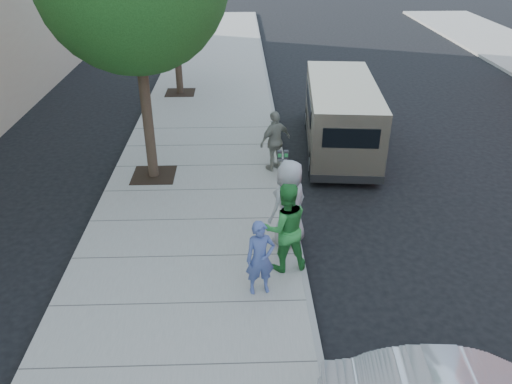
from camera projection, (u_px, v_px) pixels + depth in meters
ground at (235, 224)px, 12.19m from camera, size 120.00×120.00×0.00m
sidewalk at (194, 222)px, 12.13m from camera, size 5.00×60.00×0.15m
curb_face at (293, 220)px, 12.20m from camera, size 0.12×60.00×0.16m
parking_meter at (282, 164)px, 12.54m from camera, size 0.28×0.10×1.35m
van at (340, 115)px, 15.56m from camera, size 2.47×6.02×2.18m
person_officer at (260, 258)px, 9.41m from camera, size 0.63×0.48×1.56m
person_green_shirt at (285, 227)px, 9.99m from camera, size 1.06×0.89×1.94m
person_gray_shirt at (289, 204)px, 10.76m from camera, size 1.16×1.11×2.00m
person_striped_polo at (275, 141)px, 14.08m from camera, size 1.09×0.94×1.76m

